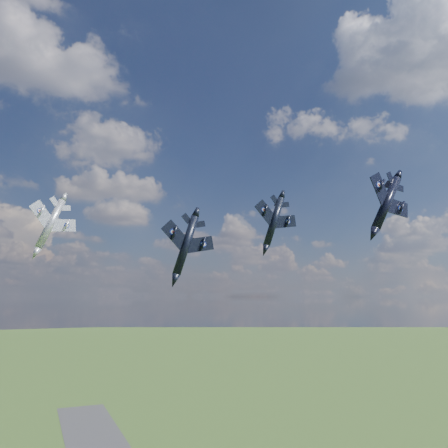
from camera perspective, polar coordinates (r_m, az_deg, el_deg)
name	(u,v)px	position (r m, az deg, el deg)	size (l,w,h in m)	color
jet_lead_navy	(186,245)	(78.27, -5.00, -2.75)	(10.92, 15.23, 3.15)	black
jet_right_navy	(386,203)	(72.46, 20.46, 2.57)	(10.31, 14.37, 2.97)	black
jet_high_navy	(274,221)	(88.98, 6.54, 0.34)	(10.50, 14.63, 3.03)	black
jet_left_silver	(50,224)	(77.30, -21.73, -0.01)	(8.93, 12.45, 2.58)	gray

